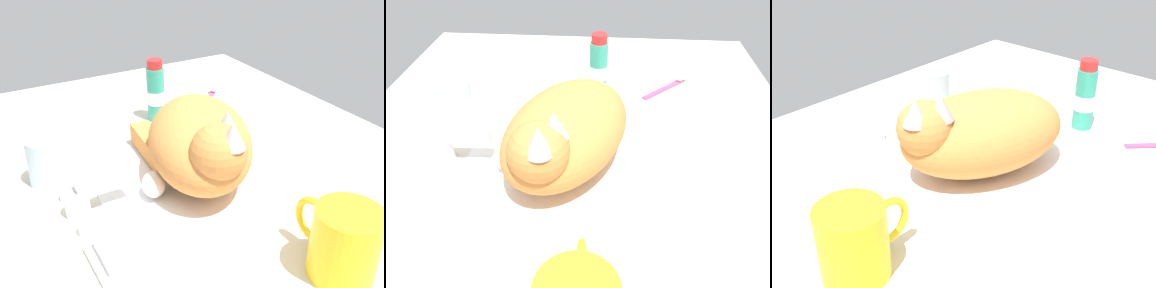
{
  "view_description": "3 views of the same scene",
  "coord_description": "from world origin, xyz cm",
  "views": [
    {
      "loc": [
        -53.45,
        32.2,
        40.0
      ],
      "look_at": [
        -1.13,
        1.99,
        7.3
      ],
      "focal_mm": 41.84,
      "sensor_mm": 36.0,
      "label": 1
    },
    {
      "loc": [
        -45.64,
        -5.29,
        39.35
      ],
      "look_at": [
        -1.29,
        -1.74,
        5.41
      ],
      "focal_mm": 34.99,
      "sensor_mm": 36.0,
      "label": 2
    },
    {
      "loc": [
        -51.35,
        -42.03,
        41.47
      ],
      "look_at": [
        -2.68,
        1.47,
        5.28
      ],
      "focal_mm": 46.38,
      "sensor_mm": 36.0,
      "label": 3
    }
  ],
  "objects": [
    {
      "name": "sink_basin",
      "position": [
        0.0,
        0.0,
        0.32
      ],
      "size": [
        33.54,
        33.54,
        0.63
      ],
      "primitive_type": "cylinder",
      "color": "white",
      "rests_on": "ground_plane"
    },
    {
      "name": "cat",
      "position": [
        -0.86,
        0.5,
        7.0
      ],
      "size": [
        31.58,
        24.91,
        14.76
      ],
      "color": "#D17F3D",
      "rests_on": "sink_basin"
    },
    {
      "name": "ground_plane",
      "position": [
        0.0,
        0.0,
        -1.5
      ],
      "size": [
        110.0,
        82.5,
        3.0
      ],
      "primitive_type": "cube",
      "color": "beige"
    },
    {
      "name": "faucet",
      "position": [
        0.0,
        19.11,
        2.59
      ],
      "size": [
        11.91,
        10.06,
        5.97
      ],
      "color": "silver",
      "rests_on": "ground_plane"
    },
    {
      "name": "soap_dish",
      "position": [
        -12.22,
        18.99,
        0.6
      ],
      "size": [
        9.0,
        6.4,
        1.2
      ],
      "primitive_type": "cube",
      "color": "white",
      "rests_on": "ground_plane"
    },
    {
      "name": "toothpaste_bottle",
      "position": [
        23.78,
        -3.87,
        5.99
      ],
      "size": [
        3.72,
        3.72,
        12.89
      ],
      "color": "teal",
      "rests_on": "ground_plane"
    },
    {
      "name": "soap_bar",
      "position": [
        -12.22,
        18.99,
        2.21
      ],
      "size": [
        6.17,
        4.44,
        2.02
      ],
      "primitive_type": "cube",
      "rotation": [
        0.0,
        0.0,
        -0.02
      ],
      "color": "white",
      "rests_on": "soap_dish"
    },
    {
      "name": "rinse_cup",
      "position": [
        11.0,
        21.55,
        3.98
      ],
      "size": [
        6.28,
        6.28,
        7.96
      ],
      "color": "silver",
      "rests_on": "ground_plane"
    },
    {
      "name": "coffee_mug",
      "position": [
        -26.97,
        -3.7,
        4.64
      ],
      "size": [
        12.44,
        8.14,
        9.28
      ],
      "color": "yellow",
      "rests_on": "ground_plane"
    }
  ]
}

